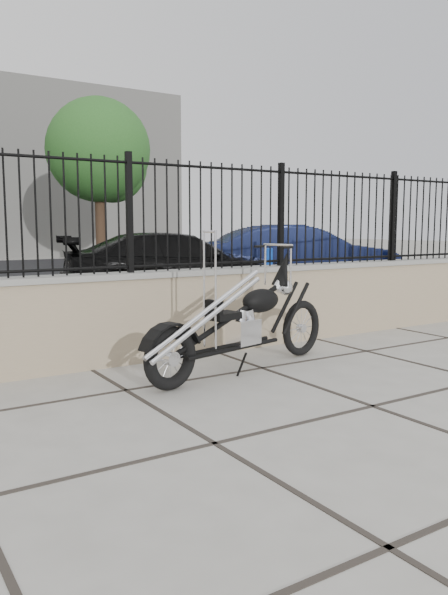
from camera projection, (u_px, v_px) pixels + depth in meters
ground_plane at (373, 406)px, 4.67m from camera, size 90.00×90.00×0.00m
parking_lot at (13, 282)px, 15.13m from camera, size 30.00×30.00×0.00m
retaining_wall at (212, 310)px, 6.71m from camera, size 14.00×0.36×0.96m
iron_fence at (211, 216)px, 6.57m from camera, size 14.00×0.08×1.20m
chopper_motorcycle at (240, 301)px, 5.70m from camera, size 2.42×0.95×1.43m
car_black at (178, 266)px, 11.45m from camera, size 4.84×2.79×1.32m
car_blue at (298, 258)px, 12.87m from camera, size 4.74×3.15×1.48m
bollard_b at (268, 282)px, 9.28m from camera, size 0.16×0.16×1.10m
bollard_c at (391, 271)px, 12.26m from camera, size 0.13×0.13×1.01m
tree_right at (98, 145)px, 19.82m from camera, size 3.55×3.55×5.98m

